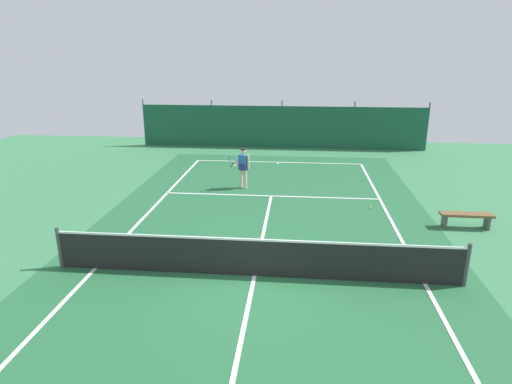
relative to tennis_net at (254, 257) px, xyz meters
name	(u,v)px	position (x,y,z in m)	size (l,w,h in m)	color
ground_plane	(254,276)	(0.00, 0.00, -0.51)	(36.00, 36.00, 0.00)	#387A4C
court_surface	(254,276)	(0.00, 0.00, -0.51)	(11.02, 26.60, 0.01)	#236038
tennis_net	(254,257)	(0.00, 0.00, 0.00)	(10.12, 0.10, 1.10)	black
back_fence	(282,135)	(0.00, 15.98, 0.16)	(16.30, 0.98, 2.70)	#195138
tennis_player	(243,165)	(-1.21, 7.36, 0.45)	(0.84, 0.65, 1.64)	beige
tennis_ball_near_player	(370,208)	(3.61, 5.33, -0.48)	(0.07, 0.07, 0.07)	#CCDB33
parked_car	(300,126)	(1.06, 18.19, 0.33)	(2.13, 4.26, 1.68)	silver
courtside_bench	(466,217)	(6.31, 3.78, -0.14)	(1.60, 0.40, 0.49)	brown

